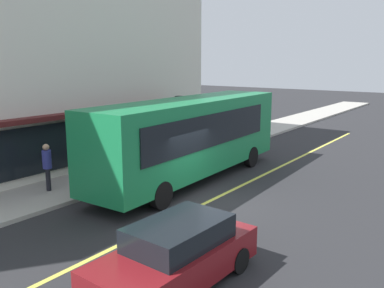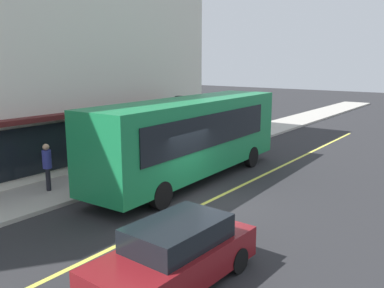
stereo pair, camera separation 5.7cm
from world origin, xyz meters
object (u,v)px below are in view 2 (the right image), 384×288
(bus, at_px, (192,135))
(traffic_light, at_px, (180,112))
(car_maroon, at_px, (175,255))
(pedestrian_near_storefront, at_px, (121,144))
(pedestrian_mid_block, at_px, (47,162))

(bus, xyz_separation_m, traffic_light, (2.40, 2.51, 0.55))
(car_maroon, distance_m, pedestrian_near_storefront, 11.08)
(traffic_light, bearing_deg, bus, -133.65)
(bus, bearing_deg, pedestrian_mid_block, 145.93)
(traffic_light, relative_size, pedestrian_mid_block, 1.74)
(bus, bearing_deg, traffic_light, 46.35)
(pedestrian_near_storefront, bearing_deg, car_maroon, -127.62)
(traffic_light, bearing_deg, car_maroon, -142.49)
(pedestrian_mid_block, bearing_deg, car_maroon, -105.46)
(car_maroon, relative_size, pedestrian_near_storefront, 2.56)
(bus, relative_size, pedestrian_near_storefront, 6.57)
(car_maroon, height_order, pedestrian_near_storefront, pedestrian_near_storefront)
(car_maroon, bearing_deg, traffic_light, 37.51)
(bus, bearing_deg, pedestrian_near_storefront, 94.81)
(traffic_light, relative_size, pedestrian_near_storefront, 1.88)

